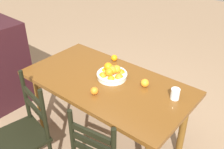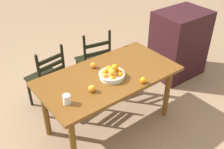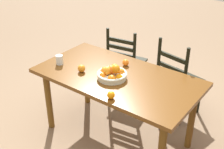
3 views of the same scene
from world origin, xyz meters
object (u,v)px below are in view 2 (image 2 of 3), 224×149
cabinet (179,44)px  orange_loose_0 (93,65)px  chair_near_window (94,62)px  orange_loose_2 (143,80)px  drinking_glass (67,99)px  dining_table (109,81)px  orange_loose_1 (92,89)px  chair_by_cabinet (48,79)px  fruit_bowl (112,74)px

cabinet → orange_loose_0: 1.65m
orange_loose_0 → cabinet: bearing=2.3°
chair_near_window → orange_loose_2: bearing=95.5°
drinking_glass → orange_loose_2: bearing=-13.7°
dining_table → orange_loose_1: bearing=-155.2°
chair_by_cabinet → orange_loose_1: chair_by_cabinet is taller
chair_by_cabinet → orange_loose_0: (0.36, -0.53, 0.33)m
dining_table → drinking_glass: drinking_glass is taller
cabinet → orange_loose_2: size_ratio=15.62×
orange_loose_2 → chair_by_cabinet: bearing=118.8°
dining_table → chair_near_window: 0.83m
orange_loose_0 → orange_loose_2: 0.63m
chair_near_window → orange_loose_1: bearing=66.4°
orange_loose_1 → cabinet: bearing=13.0°
chair_near_window → orange_loose_1: size_ratio=12.78×
dining_table → fruit_bowl: 0.16m
chair_near_window → drinking_glass: bearing=55.8°
chair_by_cabinet → orange_loose_2: size_ratio=13.93×
drinking_glass → fruit_bowl: bearing=7.9°
fruit_bowl → orange_loose_2: (0.20, -0.28, -0.02)m
dining_table → orange_loose_2: size_ratio=23.88×
dining_table → orange_loose_1: (-0.32, -0.15, 0.13)m
dining_table → orange_loose_1: 0.38m
cabinet → orange_loose_1: bearing=-165.5°
chair_by_cabinet → fruit_bowl: bearing=107.9°
orange_loose_1 → drinking_glass: drinking_glass is taller
dining_table → chair_near_window: bearing=67.9°
orange_loose_0 → orange_loose_1: 0.46m
fruit_bowl → chair_near_window: bearing=69.1°
drinking_glass → cabinet: bearing=11.4°
orange_loose_2 → drinking_glass: bearing=166.3°
orange_loose_1 → drinking_glass: bearing=-178.7°
fruit_bowl → orange_loose_2: bearing=-54.7°
orange_loose_1 → drinking_glass: size_ratio=0.77×
chair_near_window → fruit_bowl: size_ratio=3.29×
chair_by_cabinet → orange_loose_2: 1.31m
chair_near_window → cabinet: cabinet is taller
chair_near_window → dining_table: bearing=79.3°
chair_by_cabinet → cabinet: 2.05m
cabinet → orange_loose_2: 1.55m
dining_table → cabinet: cabinet is taller
dining_table → orange_loose_0: bearing=104.0°
chair_near_window → chair_by_cabinet: chair_near_window is taller
chair_by_cabinet → orange_loose_1: bearing=87.4°
cabinet → fruit_bowl: bearing=-165.7°
chair_by_cabinet → orange_loose_0: bearing=115.9°
dining_table → fruit_bowl: bearing=-97.4°
fruit_bowl → orange_loose_1: bearing=-166.1°
orange_loose_1 → orange_loose_2: (0.52, -0.21, -0.00)m
chair_by_cabinet → orange_loose_1: size_ratio=12.43×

